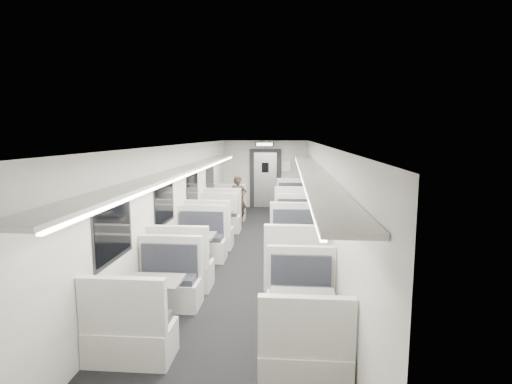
% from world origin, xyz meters
% --- Properties ---
extents(room, '(3.24, 12.24, 2.64)m').
position_xyz_m(room, '(0.00, 0.00, 1.20)').
color(room, black).
rests_on(room, ground).
extents(booth_left_a, '(1.00, 2.02, 1.08)m').
position_xyz_m(booth_left_a, '(-1.00, 3.06, 0.36)').
color(booth_left_a, '#BAB6AE').
rests_on(booth_left_a, room).
extents(booth_left_b, '(1.06, 2.16, 1.15)m').
position_xyz_m(booth_left_b, '(-1.00, 1.51, 0.39)').
color(booth_left_b, '#BAB6AE').
rests_on(booth_left_b, room).
extents(booth_left_c, '(1.04, 2.11, 1.13)m').
position_xyz_m(booth_left_c, '(-1.00, -0.96, 0.38)').
color(booth_left_c, '#BAB6AE').
rests_on(booth_left_c, room).
extents(booth_left_d, '(0.98, 1.99, 1.07)m').
position_xyz_m(booth_left_d, '(-1.00, -3.23, 0.36)').
color(booth_left_d, '#BAB6AE').
rests_on(booth_left_d, room).
extents(booth_right_a, '(1.11, 2.25, 1.20)m').
position_xyz_m(booth_right_a, '(1.00, 3.67, 0.40)').
color(booth_right_a, '#BAB6AE').
rests_on(booth_right_a, room).
extents(booth_right_b, '(1.00, 2.04, 1.09)m').
position_xyz_m(booth_right_b, '(1.00, 1.11, 0.36)').
color(booth_right_b, '#BAB6AE').
rests_on(booth_right_b, room).
extents(booth_right_c, '(1.12, 2.27, 1.21)m').
position_xyz_m(booth_right_c, '(1.00, -1.04, 0.41)').
color(booth_right_c, '#BAB6AE').
rests_on(booth_right_c, room).
extents(booth_right_d, '(0.96, 1.94, 1.04)m').
position_xyz_m(booth_right_d, '(1.00, -3.54, 0.35)').
color(booth_right_d, '#BAB6AE').
rests_on(booth_right_d, room).
extents(passenger, '(0.55, 0.40, 1.40)m').
position_xyz_m(passenger, '(-0.66, 3.44, 0.70)').
color(passenger, black).
rests_on(passenger, room).
extents(window_a, '(0.02, 1.18, 0.84)m').
position_xyz_m(window_a, '(-1.49, 3.40, 1.35)').
color(window_a, black).
rests_on(window_a, room).
extents(window_b, '(0.02, 1.18, 0.84)m').
position_xyz_m(window_b, '(-1.49, 1.20, 1.35)').
color(window_b, black).
rests_on(window_b, room).
extents(window_c, '(0.02, 1.18, 0.84)m').
position_xyz_m(window_c, '(-1.49, -1.00, 1.35)').
color(window_c, black).
rests_on(window_c, room).
extents(window_d, '(0.02, 1.18, 0.84)m').
position_xyz_m(window_d, '(-1.49, -3.20, 1.35)').
color(window_d, black).
rests_on(window_d, room).
extents(luggage_rack_left, '(0.46, 10.40, 0.09)m').
position_xyz_m(luggage_rack_left, '(-1.24, -0.30, 1.92)').
color(luggage_rack_left, '#BAB6AE').
rests_on(luggage_rack_left, room).
extents(luggage_rack_right, '(0.46, 10.40, 0.09)m').
position_xyz_m(luggage_rack_right, '(1.24, -0.30, 1.92)').
color(luggage_rack_right, '#BAB6AE').
rests_on(luggage_rack_right, room).
extents(vestibule_door, '(1.10, 0.13, 2.10)m').
position_xyz_m(vestibule_door, '(0.00, 5.93, 1.04)').
color(vestibule_door, black).
rests_on(vestibule_door, room).
extents(exit_sign, '(0.62, 0.12, 0.16)m').
position_xyz_m(exit_sign, '(0.00, 5.44, 2.28)').
color(exit_sign, black).
rests_on(exit_sign, room).
extents(wall_notice, '(0.32, 0.02, 0.40)m').
position_xyz_m(wall_notice, '(0.75, 5.92, 1.50)').
color(wall_notice, white).
rests_on(wall_notice, room).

